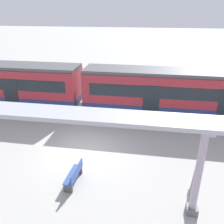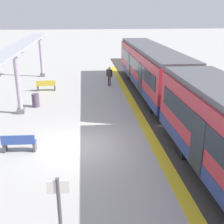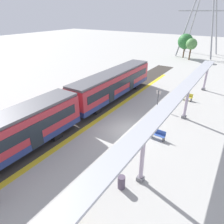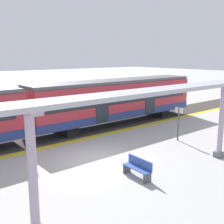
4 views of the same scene
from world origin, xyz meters
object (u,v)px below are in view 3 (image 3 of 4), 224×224
at_px(train_far_carriage, 114,84).
at_px(canopy_pillar_second, 142,157).
at_px(bench_far_end, 157,134).
at_px(trash_bin, 121,182).
at_px(canopy_pillar_fourth, 206,77).
at_px(bench_mid_platform, 186,96).
at_px(platform_info_sign, 158,98).
at_px(canopy_pillar_third, 187,101).

bearing_deg(train_far_carriage, canopy_pillar_second, -50.19).
bearing_deg(bench_far_end, canopy_pillar_second, -79.58).
xyz_separation_m(bench_far_end, trash_bin, (0.22, -6.46, 0.00)).
bearing_deg(canopy_pillar_fourth, bench_far_end, -93.65).
xyz_separation_m(canopy_pillar_second, bench_mid_platform, (-1.12, 15.41, -1.52)).
bearing_deg(bench_far_end, train_far_carriage, 144.96).
distance_m(bench_far_end, platform_info_sign, 6.32).
height_order(train_far_carriage, canopy_pillar_second, canopy_pillar_second).
distance_m(canopy_pillar_second, trash_bin, 2.08).
bearing_deg(trash_bin, canopy_pillar_third, 86.31).
relative_size(bench_mid_platform, bench_far_end, 1.00).
xyz_separation_m(canopy_pillar_third, platform_info_sign, (-3.25, 0.73, -0.63)).
relative_size(canopy_pillar_fourth, bench_mid_platform, 2.55).
xyz_separation_m(canopy_pillar_third, trash_bin, (-0.75, -11.56, -1.52)).
distance_m(train_far_carriage, canopy_pillar_fourth, 13.09).
bearing_deg(platform_info_sign, trash_bin, -78.48).
height_order(bench_far_end, trash_bin, trash_bin).
distance_m(canopy_pillar_third, canopy_pillar_fourth, 9.99).
relative_size(canopy_pillar_second, canopy_pillar_fourth, 1.00).
relative_size(bench_mid_platform, trash_bin, 1.71).
distance_m(train_far_carriage, bench_mid_platform, 9.29).
bearing_deg(canopy_pillar_third, platform_info_sign, 167.40).
bearing_deg(canopy_pillar_second, platform_info_sign, 106.36).
bearing_deg(canopy_pillar_third, train_far_carriage, 175.94).
distance_m(train_far_carriage, trash_bin, 14.90).
height_order(canopy_pillar_second, canopy_pillar_fourth, same).
relative_size(bench_far_end, platform_info_sign, 0.69).
bearing_deg(platform_info_sign, canopy_pillar_third, -12.60).
relative_size(canopy_pillar_fourth, platform_info_sign, 1.76).
relative_size(train_far_carriage, canopy_pillar_fourth, 3.78).
height_order(train_far_carriage, platform_info_sign, train_far_carriage).
distance_m(canopy_pillar_third, trash_bin, 11.68).
height_order(canopy_pillar_third, bench_mid_platform, canopy_pillar_third).
bearing_deg(trash_bin, bench_mid_platform, 91.27).
height_order(canopy_pillar_second, trash_bin, canopy_pillar_second).
xyz_separation_m(canopy_pillar_second, bench_far_end, (-0.96, 5.24, -1.52)).
relative_size(train_far_carriage, bench_far_end, 9.66).
height_order(train_far_carriage, canopy_pillar_third, canopy_pillar_third).
xyz_separation_m(canopy_pillar_third, canopy_pillar_fourth, (0.00, 9.99, 0.00)).
relative_size(bench_far_end, trash_bin, 1.71).
height_order(train_far_carriage, canopy_pillar_fourth, canopy_pillar_fourth).
bearing_deg(canopy_pillar_third, trash_bin, -93.69).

